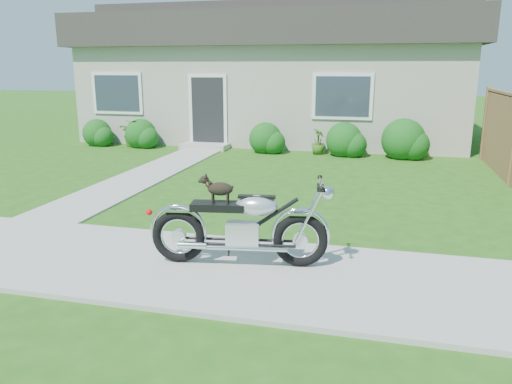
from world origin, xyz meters
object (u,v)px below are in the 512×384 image
house (277,74)px  motorcycle_with_dog (243,226)px  potted_plant_left (133,133)px  potted_plant_right (318,142)px

house → motorcycle_with_dog: (2.07, -11.84, -1.62)m
house → potted_plant_left: size_ratio=14.92×
potted_plant_left → motorcycle_with_dog: size_ratio=0.38×
potted_plant_left → motorcycle_with_dog: 10.25m
potted_plant_left → potted_plant_right: (5.72, 0.00, -0.06)m
potted_plant_left → motorcycle_with_dog: bearing=-55.0°
potted_plant_right → motorcycle_with_dog: (0.16, -8.40, 0.18)m
potted_plant_right → motorcycle_with_dog: 8.40m
house → potted_plant_left: bearing=-137.8°
potted_plant_left → potted_plant_right: potted_plant_left is taller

